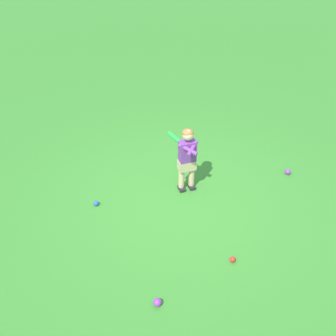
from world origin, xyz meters
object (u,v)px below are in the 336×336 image
play_ball_near_batter (157,302)px  play_ball_by_bucket (233,259)px  play_ball_far_right (288,172)px  play_ball_center_lawn (96,203)px  child_batter (187,154)px

play_ball_near_batter → play_ball_by_bucket: (0.40, -1.08, -0.01)m
play_ball_far_right → play_ball_center_lawn: bearing=90.6°
play_ball_far_right → play_ball_near_batter: bearing=126.0°
child_batter → play_ball_center_lawn: (-0.08, 1.43, -0.61)m
play_ball_far_right → play_ball_by_bucket: (-1.55, 1.60, -0.01)m
play_ball_near_batter → child_batter: bearing=-24.5°
play_ball_near_batter → play_ball_far_right: size_ratio=1.01×
child_batter → play_ball_near_batter: size_ratio=11.10×
play_ball_by_bucket → play_ball_center_lawn: same height
child_batter → play_ball_far_right: size_ratio=11.18×
play_ball_near_batter → play_ball_center_lawn: (1.91, 0.53, -0.01)m
play_ball_center_lawn → child_batter: bearing=-86.8°
child_batter → play_ball_far_right: bearing=-91.5°
play_ball_center_lawn → play_ball_near_batter: bearing=-164.6°
play_ball_center_lawn → play_ball_by_bucket: bearing=-133.4°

